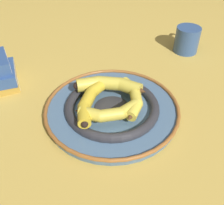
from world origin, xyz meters
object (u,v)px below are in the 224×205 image
object	(u,v)px
banana_a	(110,85)
banana_d	(133,98)
banana_b	(91,99)
decorative_bowl	(112,108)
coffee_mug	(187,39)
banana_c	(109,113)

from	to	relation	value
banana_a	banana_d	world-z (taller)	banana_a
banana_a	banana_b	size ratio (longest dim) A/B	1.04
decorative_bowl	banana_b	xyz separation A→B (m)	(-0.01, 0.06, 0.04)
decorative_bowl	banana_a	bearing A→B (deg)	5.43
banana_a	coffee_mug	xyz separation A→B (m)	(0.31, -0.29, -0.01)
banana_a	coffee_mug	bearing A→B (deg)	-126.65
banana_c	coffee_mug	world-z (taller)	coffee_mug
decorative_bowl	banana_d	bearing A→B (deg)	-87.41
banana_d	banana_c	bearing A→B (deg)	128.44
banana_a	banana_d	bearing A→B (deg)	145.27
decorative_bowl	banana_c	world-z (taller)	banana_c
banana_d	coffee_mug	bearing A→B (deg)	-36.00
banana_b	banana_d	size ratio (longest dim) A/B	1.15
banana_d	banana_b	bearing A→B (deg)	89.09
banana_b	banana_d	bearing A→B (deg)	107.58
banana_a	banana_b	world-z (taller)	banana_a
banana_a	banana_c	bearing A→B (deg)	95.51
coffee_mug	banana_b	bearing A→B (deg)	151.26
banana_c	banana_d	xyz separation A→B (m)	(0.06, -0.07, -0.00)
banana_a	banana_c	xyz separation A→B (m)	(-0.12, 0.00, -0.00)
decorative_bowl	banana_c	size ratio (longest dim) A/B	2.14
decorative_bowl	coffee_mug	xyz separation A→B (m)	(0.37, -0.28, 0.03)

